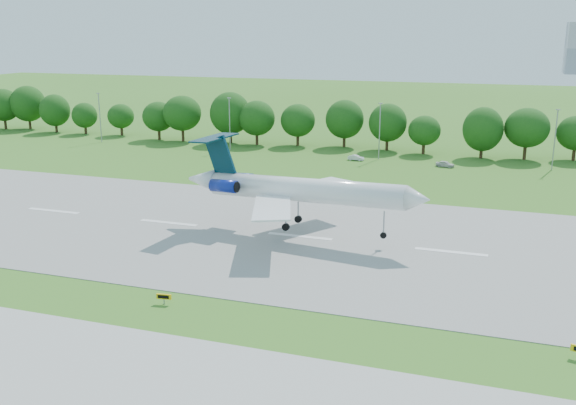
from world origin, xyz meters
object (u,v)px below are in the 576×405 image
object	(u,v)px
airliner	(293,188)
service_vehicle_b	(445,164)
taxi_sign_left	(164,297)
service_vehicle_a	(356,158)

from	to	relation	value
airliner	service_vehicle_b	world-z (taller)	airliner
airliner	service_vehicle_b	bearing A→B (deg)	80.24
service_vehicle_b	taxi_sign_left	bearing A→B (deg)	177.22
taxi_sign_left	service_vehicle_a	bearing A→B (deg)	80.83
taxi_sign_left	airliner	bearing A→B (deg)	70.38
service_vehicle_a	service_vehicle_b	distance (m)	18.89
taxi_sign_left	service_vehicle_b	xyz separation A→B (m)	(20.98, 78.74, -0.19)
taxi_sign_left	service_vehicle_b	size ratio (longest dim) A/B	0.43
service_vehicle_a	taxi_sign_left	bearing A→B (deg)	-174.82
taxi_sign_left	service_vehicle_a	world-z (taller)	service_vehicle_a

